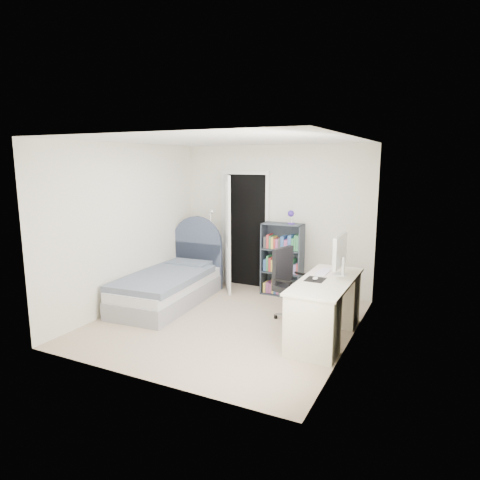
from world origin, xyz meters
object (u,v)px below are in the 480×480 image
at_px(floor_lamp, 211,256).
at_px(bed, 170,285).
at_px(desk, 326,306).
at_px(nightstand, 206,263).
at_px(bookcase, 283,262).
at_px(office_chair, 289,280).

bearing_deg(floor_lamp, bed, -101.71).
height_order(floor_lamp, desk, floor_lamp).
bearing_deg(nightstand, desk, -29.74).
bearing_deg(bookcase, floor_lamp, -172.21).
xyz_separation_m(bed, floor_lamp, (0.20, 0.97, 0.29)).
relative_size(nightstand, desk, 0.36).
relative_size(nightstand, bookcase, 0.39).
bearing_deg(office_chair, bed, -175.06).
relative_size(bed, desk, 1.35).
bearing_deg(nightstand, bed, -87.15).
relative_size(bed, bookcase, 1.47).
xyz_separation_m(floor_lamp, desk, (2.39, -1.25, -0.16)).
distance_m(bed, desk, 2.61).
distance_m(bed, nightstand, 1.23).
distance_m(nightstand, bookcase, 1.55).
xyz_separation_m(floor_lamp, bookcase, (1.28, 0.17, -0.01)).
relative_size(bed, office_chair, 2.09).
bearing_deg(desk, bookcase, 128.04).
bearing_deg(floor_lamp, nightstand, 134.81).
distance_m(desk, office_chair, 0.81).
relative_size(floor_lamp, office_chair, 1.38).
bearing_deg(bookcase, nightstand, 176.69).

